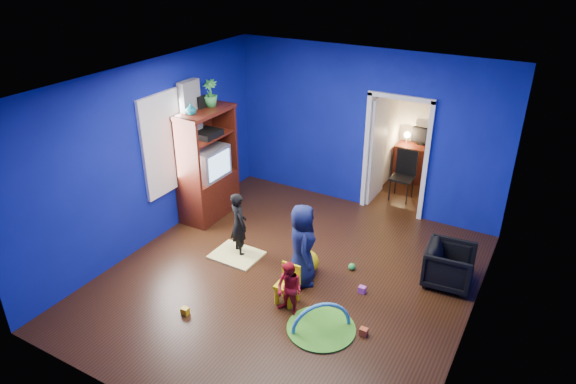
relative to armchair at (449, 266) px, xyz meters
The scene contains 33 objects.
floor 2.32m from the armchair, 153.33° to the right, with size 5.00×5.50×0.01m, color black.
ceiling 3.46m from the armchair, 153.33° to the right, with size 5.00×5.50×0.01m, color white.
wall_back 2.91m from the armchair, 140.04° to the left, with size 5.00×0.02×2.90m, color navy.
wall_front 4.45m from the armchair, 118.49° to the right, with size 5.00×0.02×2.90m, color navy.
wall_left 4.81m from the armchair, 167.24° to the right, with size 0.02×5.50×2.90m, color navy.
wall_right 1.60m from the armchair, 66.50° to the right, with size 0.02×5.50×2.90m, color navy.
alcove 3.12m from the armchair, 119.23° to the left, with size 1.00×1.75×2.50m, color silver, non-canonical shape.
armchair is the anchor object (origin of this frame).
child_black 3.18m from the armchair, 165.24° to the right, with size 0.38×0.25×1.05m, color black.
child_navy 2.13m from the armchair, 151.67° to the right, with size 0.61×0.40×1.25m, color #0E1636.
toddler_red 2.38m from the armchair, 134.30° to the right, with size 0.38×0.30×0.79m, color #B61323.
vase 4.62m from the armchair, behind, with size 0.18×0.18×0.19m, color #0C4F67.
potted_plant 4.66m from the armchair, behind, with size 0.25×0.25×0.45m, color #338C3A.
tv_armoire 4.31m from the armchair, behind, with size 0.58×1.14×1.96m, color #381309.
crt_tv 4.28m from the armchair, behind, with size 0.46×0.70×0.54m, color silver.
yellow_blanket 3.21m from the armchair, 163.51° to the right, with size 0.75×0.60×0.03m, color #F2E07A.
hopper_ball 2.05m from the armchair, 158.51° to the right, with size 0.36×0.36×0.36m, color yellow.
kid_chair 2.36m from the armchair, 140.32° to the right, with size 0.28×0.28×0.50m, color yellow.
play_mat 2.14m from the armchair, 123.12° to the right, with size 0.89×0.89×0.02m, color #4CA124.
toy_arch 2.14m from the armchair, 123.12° to the right, with size 0.80×0.80×0.05m, color #3F8CD8.
window_left 4.75m from the armchair, behind, with size 0.03×0.95×1.55m, color white.
curtain 4.52m from the armchair, behind, with size 0.14×0.42×2.40m, color slate.
doorway 2.37m from the armchair, 130.18° to the left, with size 1.16×0.10×2.10m, color white.
study_desk 3.54m from the armchair, 114.21° to the left, with size 0.88×0.44×0.75m, color #3D140A.
desk_monitor 3.71m from the armchair, 113.44° to the left, with size 0.40×0.05×0.32m, color black.
desk_lamp 3.77m from the armchair, 117.77° to the left, with size 0.14×0.14×0.14m, color #FFD88C.
folding_chair 2.70m from the armchair, 122.61° to the left, with size 0.40×0.40×0.92m, color black.
book_shelf 4.02m from the armchair, 113.50° to the left, with size 0.88×0.24×0.04m, color white.
toy_0 1.75m from the armchair, 111.91° to the right, with size 0.10×0.08×0.10m, color #D24C23.
toy_1 0.27m from the armchair, 125.99° to the left, with size 0.11×0.11×0.11m, color blue.
toy_2 3.75m from the armchair, 140.04° to the right, with size 0.10×0.08×0.10m, color #FCB60D.
toy_3 1.41m from the armchair, 164.92° to the right, with size 0.11×0.11×0.11m, color green.
toy_4 1.30m from the armchair, 140.69° to the right, with size 0.10×0.08×0.10m, color #C349B1.
Camera 1 is at (3.04, -5.40, 4.50)m, focal length 32.00 mm.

